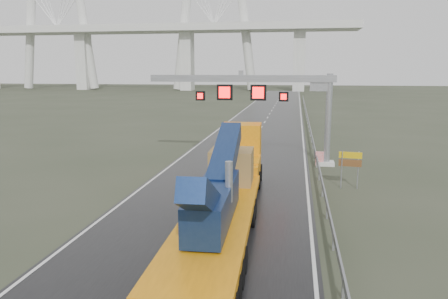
% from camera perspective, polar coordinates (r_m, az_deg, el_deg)
% --- Properties ---
extents(ground, '(400.00, 400.00, 0.00)m').
position_cam_1_polar(ground, '(18.95, -4.89, -12.97)').
color(ground, '#323928').
rests_on(ground, ground).
extents(road, '(11.00, 200.00, 0.02)m').
position_cam_1_polar(road, '(57.50, 4.92, 2.89)').
color(road, black).
rests_on(road, ground).
extents(guardrail, '(0.20, 140.00, 1.40)m').
position_cam_1_polar(guardrail, '(47.36, 11.35, 1.95)').
color(guardrail, gray).
rests_on(guardrail, ground).
extents(sign_gantry, '(14.90, 1.20, 7.42)m').
position_cam_1_polar(sign_gantry, '(34.95, 5.67, 7.26)').
color(sign_gantry, silver).
rests_on(sign_gantry, ground).
extents(heavy_haul_truck, '(3.56, 20.09, 4.70)m').
position_cam_1_polar(heavy_haul_truck, '(23.07, 0.65, -3.86)').
color(heavy_haul_truck, orange).
rests_on(heavy_haul_truck, ground).
extents(exit_sign_pair, '(1.41, 0.22, 2.43)m').
position_cam_1_polar(exit_sign_pair, '(28.79, 16.15, -1.65)').
color(exit_sign_pair, gray).
rests_on(exit_sign_pair, ground).
extents(striped_barrier, '(0.65, 0.37, 1.08)m').
position_cam_1_polar(striped_barrier, '(35.46, 12.38, -1.16)').
color(striped_barrier, red).
rests_on(striped_barrier, ground).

